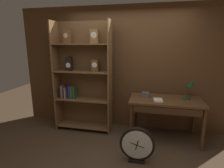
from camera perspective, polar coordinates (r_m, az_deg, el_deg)
name	(u,v)px	position (r m, az deg, el deg)	size (l,w,h in m)	color
ground_plane	(115,165)	(3.02, 0.92, -24.52)	(10.00, 10.00, 0.00)	#4C3826
back_wood_panel	(128,69)	(3.83, 5.09, 4.86)	(4.80, 0.05, 2.60)	brown
bookshelf	(82,78)	(3.75, -9.63, 1.86)	(1.18, 0.35, 2.27)	brown
workbench	(166,104)	(3.52, 16.84, -6.19)	(1.34, 0.71, 0.80)	brown
desk_lamp	(190,86)	(3.59, 23.86, -0.71)	(0.20, 0.20, 0.40)	#1E472D
toolbox_small	(145,95)	(3.56, 10.70, -3.35)	(0.14, 0.10, 0.09)	#595960
open_repair_manual	(158,100)	(3.39, 14.58, -5.02)	(0.16, 0.22, 0.03)	silver
round_clock_large	(137,145)	(2.94, 8.05, -18.78)	(0.54, 0.11, 0.58)	black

